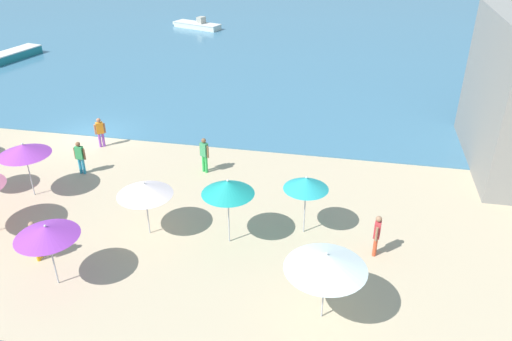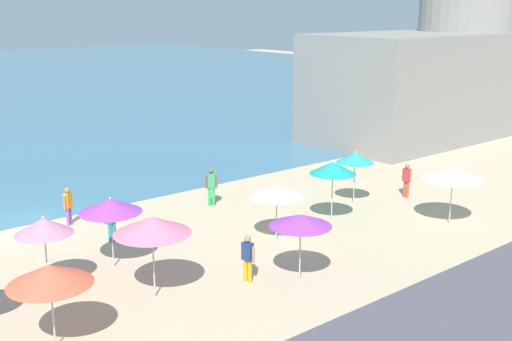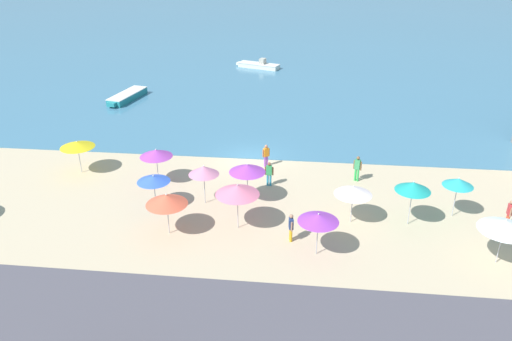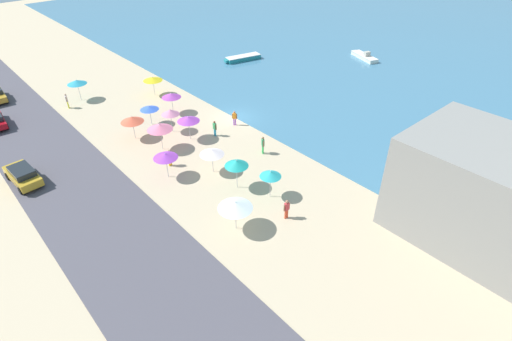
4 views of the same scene
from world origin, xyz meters
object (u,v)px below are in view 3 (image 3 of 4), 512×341
bather_2 (509,212)px  beach_umbrella_4 (318,218)px  beach_umbrella_0 (353,191)px  bather_1 (269,173)px  bather_4 (357,167)px  beach_umbrella_5 (156,153)px  beach_umbrella_7 (505,225)px  beach_umbrella_9 (237,190)px  bather_3 (266,154)px  beach_umbrella_1 (204,170)px  beach_umbrella_2 (153,179)px  skiff_nearshore (259,65)px  bather_5 (291,226)px  beach_umbrella_6 (247,168)px  beach_umbrella_12 (167,200)px  beach_umbrella_3 (458,182)px  beach_umbrella_11 (413,186)px  beach_umbrella_10 (77,145)px  skiff_offshore (127,96)px

bather_2 → beach_umbrella_4: bearing=-160.4°
beach_umbrella_0 → bather_1: size_ratio=1.40×
beach_umbrella_4 → bather_4: beach_umbrella_4 is taller
beach_umbrella_5 → beach_umbrella_7: bearing=-19.3°
beach_umbrella_9 → bather_3: size_ratio=1.68×
beach_umbrella_0 → beach_umbrella_1: size_ratio=0.91×
beach_umbrella_1 → bather_3: beach_umbrella_1 is taller
beach_umbrella_2 → skiff_nearshore: beach_umbrella_2 is taller
beach_umbrella_5 → beach_umbrella_1: bearing=-32.9°
bather_5 → beach_umbrella_1: bearing=146.3°
beach_umbrella_7 → bather_5: beach_umbrella_7 is taller
bather_5 → beach_umbrella_6: bearing=125.0°
beach_umbrella_7 → beach_umbrella_12: size_ratio=1.03×
beach_umbrella_3 → beach_umbrella_11: beach_umbrella_11 is taller
beach_umbrella_10 → beach_umbrella_11: bearing=-11.9°
beach_umbrella_3 → skiff_offshore: 32.55m
beach_umbrella_11 → beach_umbrella_4: bearing=-146.0°
beach_umbrella_0 → beach_umbrella_3: beach_umbrella_3 is taller
beach_umbrella_0 → bather_4: beach_umbrella_0 is taller
beach_umbrella_5 → beach_umbrella_10: 5.78m
beach_umbrella_5 → beach_umbrella_11: (15.40, -3.48, 0.27)m
beach_umbrella_2 → beach_umbrella_4: (9.53, -3.80, 0.25)m
bather_3 → beach_umbrella_4: bearing=-71.1°
beach_umbrella_4 → bather_5: (-1.36, 1.06, -1.22)m
bather_4 → skiff_nearshore: (-9.53, 29.24, -0.62)m
beach_umbrella_7 → skiff_offshore: bearing=139.0°
beach_umbrella_12 → bather_1: 8.04m
beach_umbrella_9 → skiff_nearshore: (-2.58, 35.82, -1.99)m
beach_umbrella_1 → beach_umbrella_6: 2.57m
beach_umbrella_12 → beach_umbrella_2: bearing=119.6°
beach_umbrella_7 → beach_umbrella_0: bearing=155.8°
beach_umbrella_7 → bather_1: 13.95m
beach_umbrella_1 → beach_umbrella_4: (6.71, -4.62, -0.06)m
beach_umbrella_4 → beach_umbrella_5: (-10.28, 6.93, -0.01)m
beach_umbrella_10 → bather_1: bearing=-2.6°
beach_umbrella_6 → beach_umbrella_11: beach_umbrella_11 is taller
beach_umbrella_10 → bather_3: beach_umbrella_10 is taller
beach_umbrella_0 → bather_2: size_ratio=1.39×
skiff_offshore → beach_umbrella_7: bearing=-41.0°
beach_umbrella_6 → bather_4: bearing=27.5°
beach_umbrella_7 → skiff_nearshore: beach_umbrella_7 is taller
skiff_offshore → beach_umbrella_11: bearing=-41.1°
beach_umbrella_2 → bather_2: bearing=-0.2°
beach_umbrella_2 → beach_umbrella_7: size_ratio=0.85×
beach_umbrella_10 → bather_3: (12.46, 2.35, -1.15)m
bather_3 → skiff_nearshore: size_ratio=0.30×
beach_umbrella_2 → beach_umbrella_7: bearing=-11.0°
beach_umbrella_6 → bather_4: (6.80, 3.54, -1.23)m
skiff_offshore → skiff_nearshore: bearing=50.6°
beach_umbrella_2 → beach_umbrella_3: (17.35, 0.83, 0.31)m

